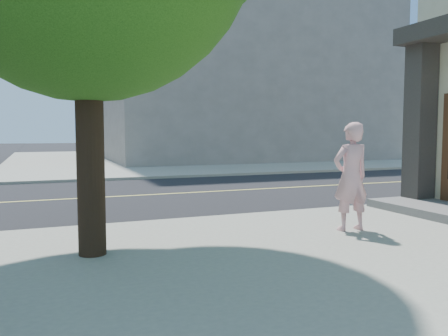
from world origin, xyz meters
name	(u,v)px	position (x,y,z in m)	size (l,w,h in m)	color
road_ew	(0,203)	(0.00, 4.50, 0.01)	(140.00, 9.00, 0.01)	black
sidewalk_ne	(226,157)	(13.50, 21.50, 0.06)	(29.00, 25.00, 0.12)	gray
filler_ne	(230,59)	(14.00, 22.00, 7.12)	(18.00, 16.00, 14.00)	slate
man_on_phone	(351,177)	(6.31, -2.30, 1.11)	(0.72, 0.47, 1.98)	#D89B9D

